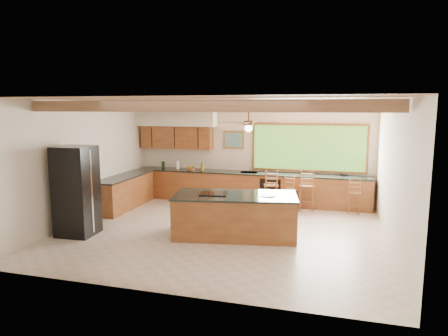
# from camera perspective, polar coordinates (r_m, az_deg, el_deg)

# --- Properties ---
(ground) EXTENTS (7.20, 7.20, 0.00)m
(ground) POSITION_cam_1_polar(r_m,az_deg,el_deg) (9.35, -0.29, -9.00)
(ground) COLOR beige
(ground) RESTS_ON ground
(room_shell) EXTENTS (7.27, 6.54, 3.02)m
(room_shell) POSITION_cam_1_polar(r_m,az_deg,el_deg) (9.60, -0.20, 4.95)
(room_shell) COLOR beige
(room_shell) RESTS_ON ground
(counter_run) EXTENTS (7.12, 3.10, 1.23)m
(counter_run) POSITION_cam_1_polar(r_m,az_deg,el_deg) (11.80, -0.75, -2.93)
(counter_run) COLOR brown
(counter_run) RESTS_ON ground
(island) EXTENTS (2.86, 1.71, 0.96)m
(island) POSITION_cam_1_polar(r_m,az_deg,el_deg) (8.91, 1.59, -6.74)
(island) COLOR brown
(island) RESTS_ON ground
(refrigerator) EXTENTS (0.81, 0.79, 2.00)m
(refrigerator) POSITION_cam_1_polar(r_m,az_deg,el_deg) (9.45, -20.34, -3.09)
(refrigerator) COLOR black
(refrigerator) RESTS_ON ground
(bar_stool_a) EXTENTS (0.46, 0.46, 0.97)m
(bar_stool_a) POSITION_cam_1_polar(r_m,az_deg,el_deg) (11.25, 9.74, -3.05)
(bar_stool_a) COLOR brown
(bar_stool_a) RESTS_ON ground
(bar_stool_b) EXTENTS (0.48, 0.48, 1.10)m
(bar_stool_b) POSITION_cam_1_polar(r_m,az_deg,el_deg) (11.30, 6.67, -2.53)
(bar_stool_b) COLOR brown
(bar_stool_b) RESTS_ON ground
(bar_stool_c) EXTENTS (0.43, 0.43, 1.15)m
(bar_stool_c) POSITION_cam_1_polar(r_m,az_deg,el_deg) (11.18, 11.74, -2.63)
(bar_stool_c) COLOR brown
(bar_stool_c) RESTS_ON ground
(bar_stool_d) EXTENTS (0.36, 0.36, 0.94)m
(bar_stool_d) POSITION_cam_1_polar(r_m,az_deg,el_deg) (11.21, 18.15, -3.49)
(bar_stool_d) COLOR brown
(bar_stool_d) RESTS_ON ground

